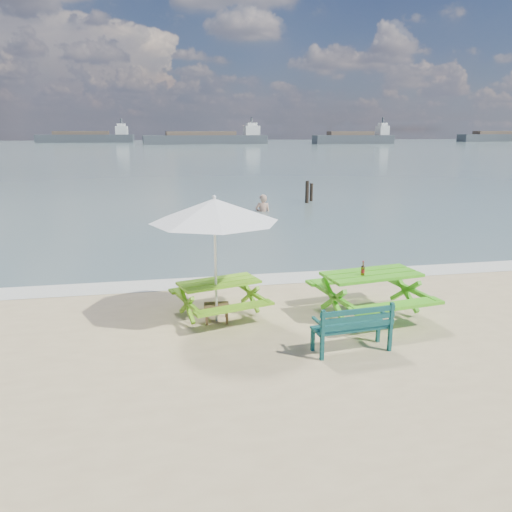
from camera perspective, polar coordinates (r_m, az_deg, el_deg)
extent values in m
plane|color=slate|center=(91.56, -9.68, 11.92)|extent=(300.00, 300.00, 0.00)
cube|color=silver|center=(11.78, -0.02, -2.73)|extent=(22.00, 0.90, 0.01)
cube|color=#6BB31B|center=(9.34, -4.25, -3.03)|extent=(1.61, 1.07, 0.05)
cube|color=#6BB31B|center=(10.03, -5.76, -3.49)|extent=(1.49, 0.66, 0.05)
cube|color=#6BB31B|center=(8.82, -2.47, -5.94)|extent=(1.49, 0.66, 0.05)
cube|color=#6BB31B|center=(9.45, -4.21, -5.17)|extent=(1.56, 1.18, 0.63)
cube|color=#48B41B|center=(9.56, 13.06, -2.05)|extent=(1.89, 1.09, 0.06)
cube|color=#48B41B|center=(10.34, 10.50, -2.61)|extent=(1.81, 0.57, 0.06)
cube|color=#48B41B|center=(9.01, 15.77, -5.49)|extent=(1.81, 0.57, 0.06)
cube|color=#48B41B|center=(9.70, 12.91, -4.58)|extent=(1.80, 1.24, 0.76)
cube|color=#0F403F|center=(8.16, 10.84, -7.97)|extent=(1.30, 0.51, 0.04)
cube|color=#0F403F|center=(7.92, 11.57, -7.02)|extent=(1.27, 0.17, 0.33)
cube|color=#0F403F|center=(8.24, 10.77, -9.25)|extent=(1.22, 0.55, 0.40)
cube|color=brown|center=(9.27, -4.55, -5.80)|extent=(0.50, 0.50, 0.05)
cube|color=brown|center=(9.32, -4.53, -6.66)|extent=(0.44, 0.44, 0.26)
cylinder|color=silver|center=(9.02, -4.65, -0.85)|extent=(0.05, 0.05, 2.21)
cone|color=white|center=(8.82, -4.78, 5.24)|extent=(2.51, 2.51, 0.42)
cylinder|color=#8F4A14|center=(9.34, 12.11, -1.70)|extent=(0.07, 0.07, 0.16)
cylinder|color=#8F4A14|center=(9.30, 12.15, -0.81)|extent=(0.03, 0.03, 0.07)
cylinder|color=#AB131D|center=(9.34, 12.11, -1.70)|extent=(0.07, 0.07, 0.06)
imported|color=tan|center=(21.76, 0.79, 4.70)|extent=(0.71, 0.51, 1.81)
cylinder|color=black|center=(24.27, 5.85, 7.06)|extent=(0.18, 0.18, 1.27)
cylinder|color=black|center=(24.97, 6.34, 7.02)|extent=(0.16, 0.16, 1.08)
cube|color=#3B4146|center=(166.21, 26.26, 12.00)|extent=(28.76, 7.54, 2.20)
cube|color=#3B4146|center=(126.70, 11.07, 12.91)|extent=(20.06, 4.89, 2.20)
cube|color=silver|center=(129.95, 14.25, 13.74)|extent=(2.52, 3.10, 2.20)
cube|color=#3B4146|center=(122.52, -5.71, 13.06)|extent=(29.73, 6.32, 2.20)
cube|color=silver|center=(124.88, -0.51, 14.16)|extent=(3.77, 3.27, 2.20)
cube|color=#3B4146|center=(144.64, -18.91, 12.56)|extent=(25.49, 5.51, 2.20)
cube|color=silver|center=(143.08, -15.10, 13.70)|extent=(3.21, 3.18, 2.20)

